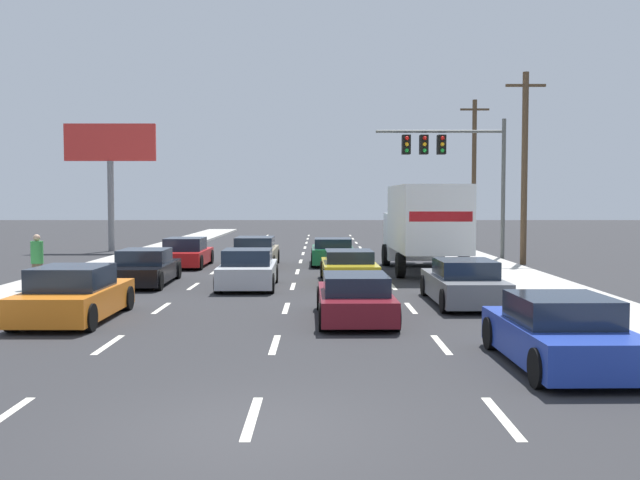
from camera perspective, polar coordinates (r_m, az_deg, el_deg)
ground_plane at (r=34.31m, az=-1.66°, el=-1.77°), size 140.00×140.00×0.00m
sidewalk_right at (r=30.22m, az=13.98°, el=-2.40°), size 2.65×80.00×0.14m
sidewalk_left at (r=30.72m, az=-17.56°, el=-2.36°), size 2.65×80.00×0.14m
lane_markings at (r=32.41m, az=-1.75°, el=-2.05°), size 6.94×57.00×0.01m
car_red at (r=32.61m, az=-10.53°, el=-1.05°), size 1.92×4.19×1.28m
car_black at (r=26.25m, az=-13.65°, el=-2.17°), size 2.02×4.72×1.22m
car_orange at (r=18.92m, az=-18.76°, el=-4.14°), size 1.95×4.34×1.35m
car_tan at (r=32.27m, az=-5.20°, el=-1.01°), size 1.94×4.58×1.31m
car_silver at (r=24.61m, az=-5.75°, el=-2.37°), size 1.95×4.12×1.31m
car_green at (r=33.10m, az=0.87°, el=-0.97°), size 1.96×4.22×1.21m
car_yellow at (r=25.97m, az=2.15°, el=-2.16°), size 2.04×4.32×1.16m
car_maroon at (r=17.96m, az=2.62°, el=-4.58°), size 1.89×4.30×1.16m
box_truck at (r=29.80m, az=7.99°, el=1.30°), size 2.81×7.90×3.51m
car_gray at (r=21.07m, az=11.01°, el=-3.37°), size 1.88×4.54×1.28m
car_blue at (r=13.71m, az=18.14°, el=-6.99°), size 1.99×4.11×1.27m
traffic_signal_mast at (r=36.78m, az=9.65°, el=6.61°), size 6.42×0.69×6.93m
utility_pole_mid at (r=34.44m, az=15.55°, el=5.59°), size 1.80×0.28×8.68m
utility_pole_far at (r=46.86m, az=11.81°, el=5.27°), size 1.80×0.28×9.16m
roadside_billboard at (r=43.45m, az=-16.17°, el=6.22°), size 5.20×0.36×7.26m
pedestrian_near_corner at (r=24.68m, az=-21.32°, el=-1.59°), size 0.38×0.38×1.73m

